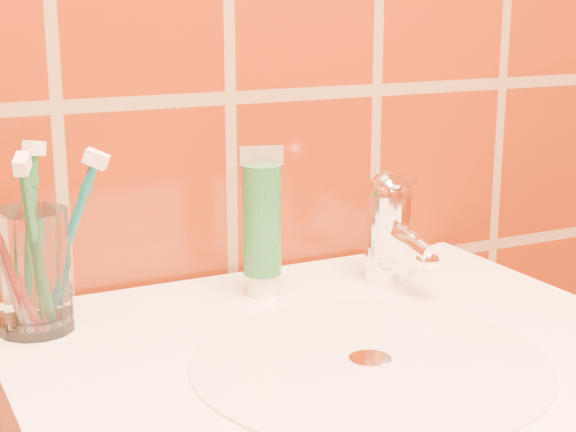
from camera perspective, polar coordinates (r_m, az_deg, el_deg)
glass_tumbler at (r=0.83m, az=-16.16°, el=-3.43°), size 0.09×0.09×0.11m
toothpaste_tube at (r=0.89m, az=-1.69°, el=-0.69°), size 0.04×0.04×0.15m
faucet at (r=0.94m, az=6.65°, el=-0.48°), size 0.05×0.11×0.12m
toothbrush_0 at (r=0.80m, az=-17.93°, el=-1.89°), size 0.11×0.10×0.18m
toothbrush_1 at (r=0.79m, az=-16.01°, el=-2.01°), size 0.09×0.13×0.19m
toothbrush_2 at (r=0.82m, az=-18.10°, el=-1.11°), size 0.12×0.11×0.20m
toothbrush_3 at (r=0.84m, az=-16.27°, el=-1.25°), size 0.08×0.08×0.18m
toothbrush_4 at (r=0.82m, az=-14.06°, el=-1.61°), size 0.14×0.13×0.18m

